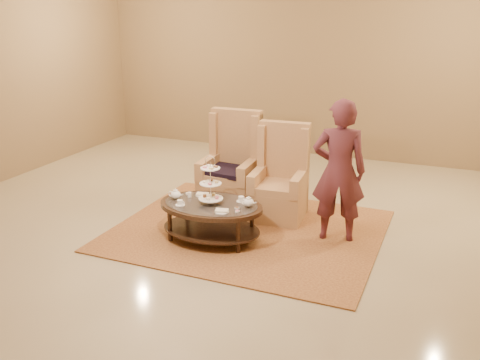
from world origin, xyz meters
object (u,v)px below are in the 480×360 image
at_px(tea_table, 211,210).
at_px(person, 339,171).
at_px(armchair_right, 280,186).
at_px(armchair_left, 232,174).

bearing_deg(tea_table, person, 22.49).
relative_size(armchair_right, person, 0.73).
bearing_deg(person, armchair_right, -40.91).
distance_m(tea_table, person, 1.51).
relative_size(tea_table, armchair_right, 1.02).
distance_m(tea_table, armchair_left, 1.17).
bearing_deg(armchair_left, person, -22.52).
xyz_separation_m(armchair_right, person, (0.83, -0.43, 0.42)).
height_order(tea_table, armchair_right, armchair_right).
height_order(tea_table, person, person).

